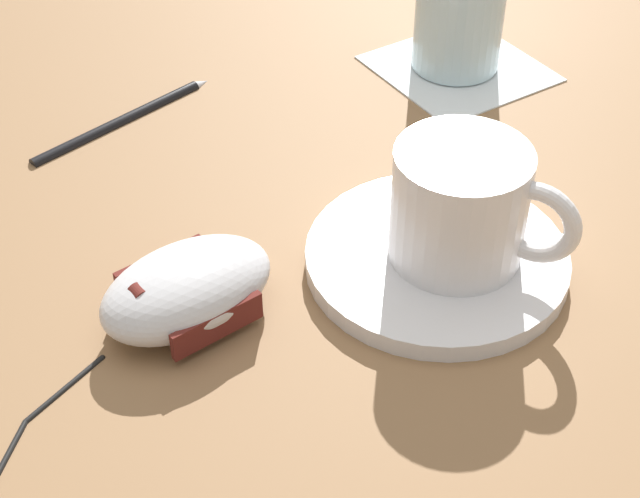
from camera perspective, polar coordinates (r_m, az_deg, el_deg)
name	(u,v)px	position (r m, az deg, el deg)	size (l,w,h in m)	color
ground_plane	(381,194)	(0.64, 3.58, 3.19)	(3.00, 3.00, 0.00)	olive
saucer	(444,257)	(0.58, 7.21, -0.45)	(0.16, 0.16, 0.01)	white
coffee_cup	(463,206)	(0.56, 8.35, 2.49)	(0.09, 0.10, 0.07)	white
computer_mouse	(187,289)	(0.54, -7.76, -2.30)	(0.12, 0.09, 0.04)	silver
napkin_under_glass	(459,68)	(0.77, 8.09, 10.40)	(0.12, 0.12, 0.00)	white
pen	(123,116)	(0.72, -11.38, 7.61)	(0.15, 0.07, 0.01)	black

